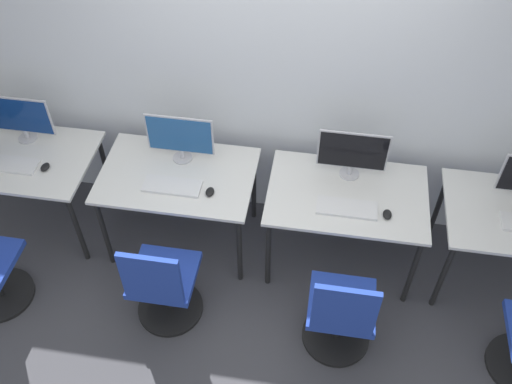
{
  "coord_description": "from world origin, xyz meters",
  "views": [
    {
      "loc": [
        0.41,
        -2.44,
        3.69
      ],
      "look_at": [
        0.0,
        0.15,
        0.89
      ],
      "focal_mm": 40.0,
      "sensor_mm": 36.0,
      "label": 1
    }
  ],
  "objects_px": {
    "mouse_far_left": "(45,167)",
    "monitor_left": "(180,137)",
    "mouse_right": "(387,214)",
    "office_chair_right": "(340,316)",
    "monitor_right": "(353,153)",
    "keyboard_far_left": "(10,164)",
    "mouse_left": "(210,192)",
    "monitor_far_left": "(20,117)",
    "keyboard_right": "(347,208)",
    "office_chair_left": "(163,287)",
    "keyboard_left": "(172,186)"
  },
  "relations": [
    {
      "from": "keyboard_far_left",
      "to": "office_chair_right",
      "type": "relative_size",
      "value": 0.46
    },
    {
      "from": "monitor_far_left",
      "to": "monitor_right",
      "type": "xyz_separation_m",
      "value": [
        2.49,
        -0.0,
        0.0
      ]
    },
    {
      "from": "monitor_far_left",
      "to": "mouse_far_left",
      "type": "xyz_separation_m",
      "value": [
        0.27,
        -0.3,
        -0.2
      ]
    },
    {
      "from": "office_chair_right",
      "to": "monitor_right",
      "type": "bearing_deg",
      "value": 91.9
    },
    {
      "from": "monitor_far_left",
      "to": "keyboard_right",
      "type": "xyz_separation_m",
      "value": [
        2.49,
        -0.34,
        -0.2
      ]
    },
    {
      "from": "office_chair_left",
      "to": "monitor_right",
      "type": "bearing_deg",
      "value": 38.0
    },
    {
      "from": "monitor_far_left",
      "to": "keyboard_far_left",
      "type": "bearing_deg",
      "value": -90.0
    },
    {
      "from": "mouse_left",
      "to": "mouse_right",
      "type": "height_order",
      "value": "same"
    },
    {
      "from": "keyboard_far_left",
      "to": "mouse_left",
      "type": "bearing_deg",
      "value": -1.72
    },
    {
      "from": "office_chair_left",
      "to": "keyboard_right",
      "type": "relative_size",
      "value": 2.16
    },
    {
      "from": "monitor_right",
      "to": "keyboard_right",
      "type": "xyz_separation_m",
      "value": [
        0.0,
        -0.34,
        -0.2
      ]
    },
    {
      "from": "keyboard_far_left",
      "to": "mouse_left",
      "type": "distance_m",
      "value": 1.52
    },
    {
      "from": "mouse_far_left",
      "to": "keyboard_right",
      "type": "relative_size",
      "value": 0.22
    },
    {
      "from": "mouse_far_left",
      "to": "mouse_right",
      "type": "height_order",
      "value": "same"
    },
    {
      "from": "monitor_far_left",
      "to": "monitor_right",
      "type": "distance_m",
      "value": 2.49
    },
    {
      "from": "keyboard_far_left",
      "to": "monitor_right",
      "type": "relative_size",
      "value": 0.84
    },
    {
      "from": "mouse_far_left",
      "to": "monitor_left",
      "type": "height_order",
      "value": "monitor_left"
    },
    {
      "from": "office_chair_left",
      "to": "monitor_right",
      "type": "height_order",
      "value": "monitor_right"
    },
    {
      "from": "monitor_far_left",
      "to": "keyboard_far_left",
      "type": "distance_m",
      "value": 0.37
    },
    {
      "from": "monitor_far_left",
      "to": "keyboard_right",
      "type": "relative_size",
      "value": 1.19
    },
    {
      "from": "mouse_left",
      "to": "keyboard_left",
      "type": "bearing_deg",
      "value": 176.12
    },
    {
      "from": "mouse_right",
      "to": "office_chair_right",
      "type": "xyz_separation_m",
      "value": [
        -0.24,
        -0.6,
        -0.38
      ]
    },
    {
      "from": "monitor_far_left",
      "to": "mouse_far_left",
      "type": "relative_size",
      "value": 5.52
    },
    {
      "from": "monitor_right",
      "to": "mouse_right",
      "type": "distance_m",
      "value": 0.5
    },
    {
      "from": "mouse_far_left",
      "to": "mouse_right",
      "type": "bearing_deg",
      "value": -1.6
    },
    {
      "from": "monitor_far_left",
      "to": "office_chair_left",
      "type": "height_order",
      "value": "monitor_far_left"
    },
    {
      "from": "keyboard_left",
      "to": "keyboard_right",
      "type": "bearing_deg",
      "value": -0.61
    },
    {
      "from": "monitor_far_left",
      "to": "monitor_right",
      "type": "relative_size",
      "value": 1.0
    },
    {
      "from": "mouse_left",
      "to": "monitor_far_left",
      "type": "bearing_deg",
      "value": 167.05
    },
    {
      "from": "keyboard_far_left",
      "to": "office_chair_right",
      "type": "distance_m",
      "value": 2.63
    },
    {
      "from": "monitor_left",
      "to": "keyboard_left",
      "type": "relative_size",
      "value": 1.19
    },
    {
      "from": "monitor_far_left",
      "to": "monitor_left",
      "type": "height_order",
      "value": "same"
    },
    {
      "from": "keyboard_left",
      "to": "mouse_left",
      "type": "distance_m",
      "value": 0.28
    },
    {
      "from": "mouse_left",
      "to": "keyboard_right",
      "type": "xyz_separation_m",
      "value": [
        0.96,
        0.01,
        -0.01
      ]
    },
    {
      "from": "keyboard_far_left",
      "to": "keyboard_left",
      "type": "distance_m",
      "value": 1.24
    },
    {
      "from": "monitor_left",
      "to": "mouse_far_left",
      "type": "bearing_deg",
      "value": -164.55
    },
    {
      "from": "mouse_left",
      "to": "monitor_right",
      "type": "height_order",
      "value": "monitor_right"
    },
    {
      "from": "office_chair_left",
      "to": "keyboard_right",
      "type": "bearing_deg",
      "value": 26.22
    },
    {
      "from": "monitor_far_left",
      "to": "mouse_left",
      "type": "height_order",
      "value": "monitor_far_left"
    },
    {
      "from": "monitor_left",
      "to": "mouse_left",
      "type": "height_order",
      "value": "monitor_left"
    },
    {
      "from": "keyboard_far_left",
      "to": "keyboard_left",
      "type": "height_order",
      "value": "same"
    },
    {
      "from": "mouse_far_left",
      "to": "mouse_right",
      "type": "relative_size",
      "value": 1.0
    },
    {
      "from": "monitor_left",
      "to": "mouse_left",
      "type": "bearing_deg",
      "value": -49.05
    },
    {
      "from": "monitor_left",
      "to": "mouse_right",
      "type": "height_order",
      "value": "monitor_left"
    },
    {
      "from": "mouse_left",
      "to": "office_chair_right",
      "type": "relative_size",
      "value": 0.1
    },
    {
      "from": "keyboard_far_left",
      "to": "keyboard_right",
      "type": "height_order",
      "value": "same"
    },
    {
      "from": "keyboard_far_left",
      "to": "office_chair_left",
      "type": "height_order",
      "value": "office_chair_left"
    },
    {
      "from": "office_chair_right",
      "to": "keyboard_far_left",
      "type": "bearing_deg",
      "value": 165.21
    },
    {
      "from": "monitor_right",
      "to": "keyboard_right",
      "type": "height_order",
      "value": "monitor_right"
    },
    {
      "from": "monitor_left",
      "to": "keyboard_left",
      "type": "xyz_separation_m",
      "value": [
        0.0,
        -0.3,
        -0.2
      ]
    }
  ]
}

